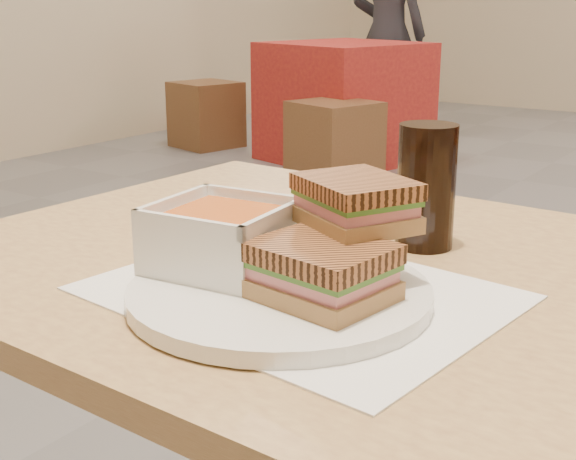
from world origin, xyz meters
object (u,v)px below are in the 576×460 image
Objects in this scene: soup_bowl at (223,239)px; patron_a at (387,34)px; panini_lower at (322,271)px; bg_chair_0r at (334,143)px; plate at (279,294)px; bg_chair_0l at (206,115)px; cola_glass at (426,187)px; bg_table_0 at (344,102)px; main_table at (456,391)px.

soup_bowl is 5.11m from patron_a.
patron_a reaches higher than panini_lower.
panini_lower reaches higher than bg_chair_0r.
plate is at bearing -63.48° from patron_a.
panini_lower is 3.79m from bg_chair_0r.
patron_a reaches higher than bg_chair_0l.
panini_lower is 5.18m from patron_a.
cola_glass reaches higher than bg_table_0.
bg_table_0 is (-2.19, 3.83, -0.38)m from plate.
panini_lower is at bearing -63.02° from patron_a.
patron_a is (-2.34, 4.37, -0.04)m from cola_glass.
patron_a reaches higher than cola_glass.
patron_a is (-2.30, 4.61, 0.02)m from plate.
bg_chair_0l is (-1.06, -0.14, -0.15)m from bg_table_0.
bg_chair_0r is (1.37, -0.48, 0.01)m from bg_chair_0l.
panini_lower reaches higher than plate.
cola_glass reaches higher than main_table.
patron_a reaches higher than soup_bowl.
soup_bowl is 0.26m from cola_glass.
cola_glass is at bearing -61.87° from patron_a.
bg_chair_0l is at bearing 133.63° from cola_glass.
soup_bowl reaches higher than main_table.
plate is 0.19× the size of patron_a.
plate is at bearing -9.01° from soup_bowl.
patron_a is (-2.35, 4.61, -0.01)m from panini_lower.
panini_lower reaches higher than bg_table_0.
soup_bowl is 1.07× the size of panini_lower.
soup_bowl is 0.13× the size of bg_table_0.
bg_chair_0l is 0.32× the size of patron_a.
soup_bowl is (-0.21, -0.12, 0.16)m from main_table.
cola_glass reaches higher than bg_chair_0r.
soup_bowl is 3.72m from bg_chair_0r.
cola_glass is (0.11, 0.23, 0.02)m from soup_bowl.
patron_a is (-2.22, 4.60, -0.02)m from soup_bowl.
main_table is 4.92m from bg_chair_0l.
soup_bowl is at bearing 172.88° from panini_lower.
soup_bowl reaches higher than bg_chair_0r.
cola_glass is 0.14× the size of bg_table_0.
bg_chair_0l is (-3.30, 3.69, -0.56)m from panini_lower.
cola_glass is at bearing 131.60° from main_table.
panini_lower is at bearing -4.07° from plate.
panini_lower reaches higher than main_table.
plate is 2.24× the size of panini_lower.
main_table is 4.23× the size of plate.
plate is 0.09m from soup_bowl.
main_table is 8.53× the size of cola_glass.
soup_bowl is at bearing -116.67° from cola_glass.
plate is 2.09× the size of soup_bowl.
main_table is at bearing -46.42° from bg_chair_0l.
bg_chair_0r is at bearing 123.22° from main_table.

